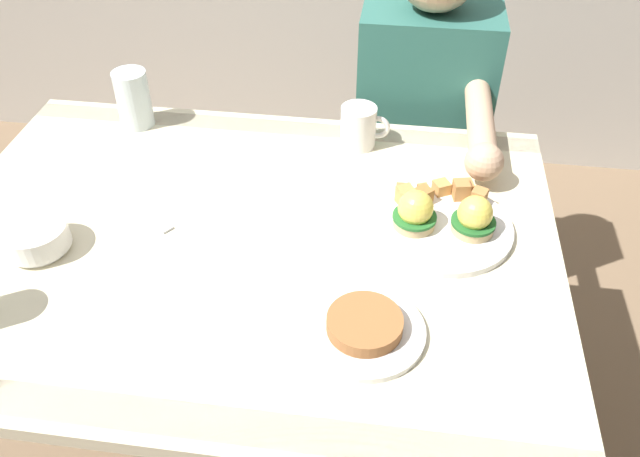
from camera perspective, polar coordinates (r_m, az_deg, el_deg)
ground_plane at (r=1.82m, az=-4.99°, el=-18.56°), size 6.00×6.00×0.00m
dining_table at (r=1.32m, az=-6.55°, el=-4.24°), size 1.20×0.90×0.74m
eggs_benedict_plate at (r=1.26m, az=10.71°, el=0.88°), size 0.27×0.27×0.09m
fruit_bowl at (r=1.30m, az=-23.64°, el=-0.75°), size 0.12×0.12×0.05m
coffee_mug at (r=1.47m, az=3.49°, el=9.02°), size 0.11×0.08×0.09m
fork at (r=1.33m, az=-14.80°, el=1.12°), size 0.14×0.11×0.00m
water_glass_far at (r=1.60m, az=-16.00°, el=10.61°), size 0.08×0.08×0.13m
side_plate at (r=1.06m, az=3.92°, el=-8.69°), size 0.20×0.20×0.04m
diner_person at (r=1.75m, az=8.99°, el=8.91°), size 0.34×0.54×1.14m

